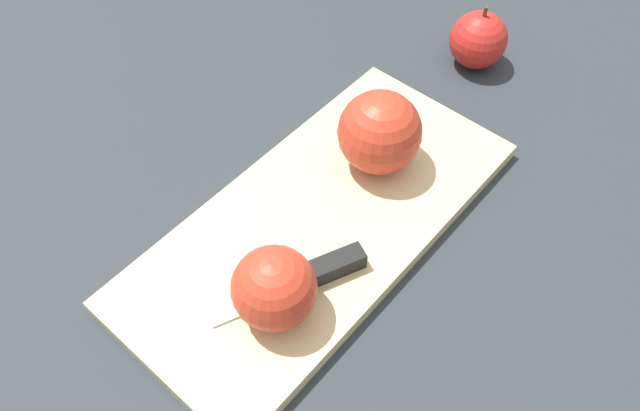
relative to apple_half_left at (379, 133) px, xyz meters
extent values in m
plane|color=#282D33|center=(0.10, 0.01, -0.06)|extent=(4.00, 4.00, 0.00)
cube|color=#D1B789|center=(0.10, 0.01, -0.05)|extent=(0.45, 0.24, 0.02)
sphere|color=red|center=(0.00, 0.00, 0.00)|extent=(0.09, 0.09, 0.09)
cylinder|color=beige|center=(0.01, 0.00, 0.00)|extent=(0.02, 0.08, 0.08)
sphere|color=red|center=(0.20, 0.06, -0.01)|extent=(0.08, 0.08, 0.08)
cylinder|color=beige|center=(0.20, 0.07, -0.01)|extent=(0.06, 0.05, 0.07)
cube|color=silver|center=(0.21, 0.04, -0.04)|extent=(0.09, 0.04, 0.00)
cube|color=black|center=(0.13, 0.07, -0.03)|extent=(0.07, 0.04, 0.02)
sphere|color=red|center=(-0.23, -0.04, -0.03)|extent=(0.07, 0.07, 0.07)
cylinder|color=#4C3319|center=(-0.23, -0.04, 0.02)|extent=(0.01, 0.01, 0.01)
camera|label=1|loc=(0.35, 0.28, 0.47)|focal=35.00mm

